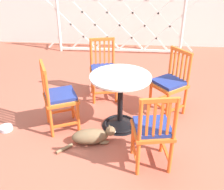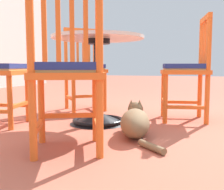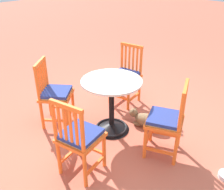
{
  "view_description": "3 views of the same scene",
  "coord_description": "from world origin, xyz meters",
  "views": [
    {
      "loc": [
        0.28,
        -2.78,
        2.13
      ],
      "look_at": [
        0.04,
        0.23,
        0.46
      ],
      "focal_mm": 44.05,
      "sensor_mm": 36.0,
      "label": 1
    },
    {
      "loc": [
        -2.02,
        -0.55,
        0.48
      ],
      "look_at": [
        0.28,
        0.16,
        0.23
      ],
      "focal_mm": 44.35,
      "sensor_mm": 36.0,
      "label": 2
    },
    {
      "loc": [
        -1.83,
        2.28,
        2.05
      ],
      "look_at": [
        0.24,
        0.14,
        0.45
      ],
      "focal_mm": 40.98,
      "sensor_mm": 36.0,
      "label": 3
    }
  ],
  "objects": [
    {
      "name": "orange_chair_at_corner",
      "position": [
        0.81,
        0.65,
        0.45
      ],
      "size": [
        0.56,
        0.56,
        0.91
      ],
      "color": "orange",
      "rests_on": "ground_plane"
    },
    {
      "name": "orange_chair_near_fence",
      "position": [
        -0.15,
        1.02,
        0.45
      ],
      "size": [
        0.47,
        0.47,
        0.91
      ],
      "color": "orange",
      "rests_on": "ground_plane"
    },
    {
      "name": "tabby_cat",
      "position": [
        -0.16,
        -0.14,
        0.1
      ],
      "size": [
        0.69,
        0.4,
        0.23
      ],
      "color": "brown",
      "rests_on": "ground_plane"
    },
    {
      "name": "ground_plane",
      "position": [
        0.0,
        0.0,
        0.0
      ],
      "size": [
        24.0,
        24.0,
        0.0
      ],
      "primitive_type": "plane",
      "color": "#AD5642"
    },
    {
      "name": "orange_chair_by_planter",
      "position": [
        -0.62,
        0.15,
        0.45
      ],
      "size": [
        0.53,
        0.53,
        0.91
      ],
      "color": "orange",
      "rests_on": "ground_plane"
    },
    {
      "name": "orange_chair_facing_out",
      "position": [
        0.52,
        -0.46,
        0.45
      ],
      "size": [
        0.46,
        0.46,
        0.91
      ],
      "color": "orange",
      "rests_on": "ground_plane"
    },
    {
      "name": "cafe_table",
      "position": [
        0.14,
        0.24,
        0.28
      ],
      "size": [
        0.76,
        0.76,
        0.73
      ],
      "color": "black",
      "rests_on": "ground_plane"
    }
  ]
}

